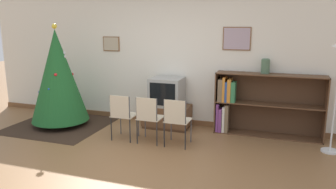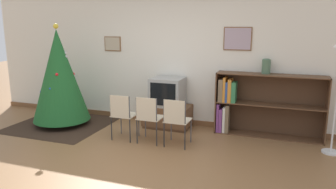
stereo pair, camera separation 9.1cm
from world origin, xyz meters
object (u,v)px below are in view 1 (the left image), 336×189
object	(u,v)px
christmas_tree	(58,76)
vase	(265,66)
television	(167,92)
folding_chair_center	(149,117)
bookshelf	(251,103)
folding_chair_right	(176,119)
folding_chair_left	(123,114)
tv_console	(167,116)

from	to	relation	value
christmas_tree	vase	xyz separation A→B (m)	(3.88, 0.73, 0.27)
television	folding_chair_center	size ratio (longest dim) A/B	0.75
christmas_tree	folding_chair_center	distance (m)	2.17
christmas_tree	bookshelf	size ratio (longest dim) A/B	1.05
television	folding_chair_right	distance (m)	1.09
folding_chair_center	vase	bearing A→B (deg)	31.55
folding_chair_left	folding_chair_center	world-z (taller)	same
folding_chair_left	vase	world-z (taller)	vase
folding_chair_center	bookshelf	bearing A→B (deg)	33.86
folding_chair_center	television	bearing A→B (deg)	90.00
folding_chair_left	folding_chair_right	distance (m)	0.99
tv_console	folding_chair_left	bearing A→B (deg)	-117.47
christmas_tree	folding_chair_left	world-z (taller)	christmas_tree
vase	folding_chair_center	bearing A→B (deg)	-148.45
folding_chair_left	christmas_tree	bearing A→B (deg)	166.48
christmas_tree	television	size ratio (longest dim) A/B	3.27
television	folding_chair_right	bearing A→B (deg)	-62.46
tv_console	folding_chair_left	xyz separation A→B (m)	(-0.49, -0.95, 0.25)
folding_chair_left	vase	xyz separation A→B (m)	(2.30, 1.11, 0.80)
television	bookshelf	size ratio (longest dim) A/B	0.32
folding_chair_left	folding_chair_center	bearing A→B (deg)	0.00
bookshelf	christmas_tree	bearing A→B (deg)	-169.38
tv_console	folding_chair_center	size ratio (longest dim) A/B	1.10
christmas_tree	folding_chair_right	world-z (taller)	christmas_tree
folding_chair_center	folding_chair_left	bearing A→B (deg)	180.00
tv_console	folding_chair_center	xyz separation A→B (m)	(0.00, -0.95, 0.25)
folding_chair_left	television	bearing A→B (deg)	62.46
bookshelf	vase	size ratio (longest dim) A/B	7.17
folding_chair_left	bookshelf	bearing A→B (deg)	27.12
television	folding_chair_left	size ratio (longest dim) A/B	0.75
christmas_tree	folding_chair_right	xyz separation A→B (m)	(2.57, -0.38, -0.53)
tv_console	bookshelf	world-z (taller)	bookshelf
folding_chair_right	vase	xyz separation A→B (m)	(1.31, 1.11, 0.80)
folding_chair_center	folding_chair_right	bearing A→B (deg)	0.00
folding_chair_left	folding_chair_right	xyz separation A→B (m)	(0.99, 0.00, 0.00)
folding_chair_center	christmas_tree	bearing A→B (deg)	169.61
folding_chair_center	folding_chair_right	distance (m)	0.49
folding_chair_left	bookshelf	distance (m)	2.34
christmas_tree	bookshelf	bearing A→B (deg)	10.62
bookshelf	vase	distance (m)	0.73
bookshelf	vase	xyz separation A→B (m)	(0.21, 0.04, 0.69)
folding_chair_left	vase	size ratio (longest dim) A/B	3.09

